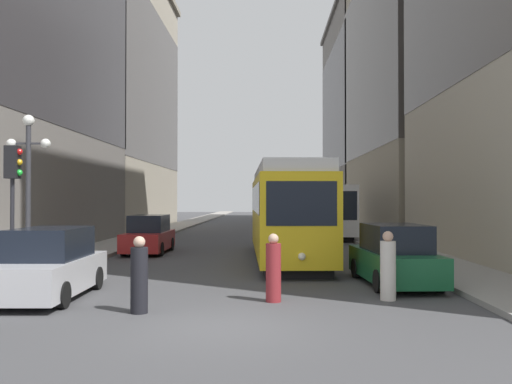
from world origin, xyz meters
TOP-DOWN VIEW (x-y plane):
  - ground_plane at (0.00, 0.00)m, footprint 200.00×200.00m
  - sidewalk_left at (-7.43, 40.00)m, footprint 2.75×120.00m
  - sidewalk_right at (7.43, 40.00)m, footprint 2.75×120.00m
  - streetcar at (1.71, 12.18)m, footprint 3.18×12.77m
  - transit_bus at (4.89, 27.14)m, footprint 2.87×12.56m
  - parked_car_left_near at (-4.76, 14.92)m, footprint 1.93×4.62m
  - parked_car_left_mid at (-4.76, 3.09)m, footprint 1.97×4.50m
  - parked_car_right_far at (4.76, 5.46)m, footprint 2.09×4.66m
  - pedestrian_crossing_near at (-1.97, 1.25)m, footprint 0.39×0.39m
  - pedestrian_crossing_far at (4.01, 2.95)m, footprint 0.39×0.39m
  - pedestrian_on_sidewalk at (1.08, 2.67)m, footprint 0.38×0.38m
  - traffic_light_near_left at (-6.44, 4.57)m, footprint 0.47×0.36m
  - lamp_post_left_near at (-6.66, 6.06)m, footprint 1.41×0.36m
  - building_left_corner at (-16.41, 36.53)m, footprint 15.80×22.08m
  - building_right_corner at (15.35, 54.67)m, footprint 13.69×23.56m
  - building_right_midblock at (14.58, 32.89)m, footprint 12.15×23.06m

SIDE VIEW (x-z plane):
  - ground_plane at x=0.00m, z-range 0.00..0.00m
  - sidewalk_left at x=-7.43m, z-range 0.00..0.15m
  - sidewalk_right at x=7.43m, z-range 0.00..0.15m
  - pedestrian_on_sidewalk at x=1.08m, z-range -0.06..1.65m
  - pedestrian_crossing_near at x=-1.97m, z-range -0.06..1.68m
  - pedestrian_crossing_far at x=4.01m, z-range -0.06..1.70m
  - parked_car_left_mid at x=-4.76m, z-range -0.07..1.75m
  - parked_car_right_far at x=4.76m, z-range -0.07..1.75m
  - parked_car_left_near at x=-4.76m, z-range -0.07..1.75m
  - transit_bus at x=4.89m, z-range 0.22..3.67m
  - streetcar at x=1.71m, z-range 0.16..4.05m
  - traffic_light_near_left at x=-6.44m, z-range 1.22..5.20m
  - lamp_post_left_near at x=-6.66m, z-range 0.98..6.09m
  - building_left_corner at x=-16.41m, z-range 0.33..23.26m
  - building_right_corner at x=15.35m, z-range 0.37..25.40m
  - building_right_midblock at x=14.58m, z-range 0.38..25.93m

